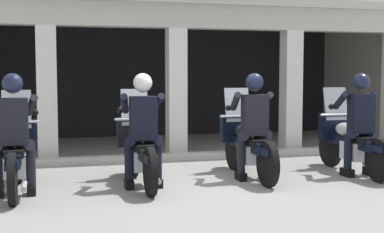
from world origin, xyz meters
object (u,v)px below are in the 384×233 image
Objects in this scene: police_officer_center_left at (143,120)px; police_officer_far_right at (360,115)px; motorcycle_far_left at (16,154)px; police_officer_far_left at (14,124)px; police_officer_center_right at (254,117)px; motorcycle_center_left at (140,149)px; motorcycle_far_right at (349,141)px; motorcycle_center_right at (247,144)px.

police_officer_center_left is 1.00× the size of police_officer_far_right.
motorcycle_far_left is 0.52m from police_officer_far_left.
motorcycle_far_left is 1.29× the size of police_officer_far_left.
police_officer_far_left is 1.00× the size of police_officer_center_right.
motorcycle_far_left is at bearing 158.61° from police_officer_center_right.
motorcycle_center_left is 0.52m from police_officer_center_left.
police_officer_center_left is at bearing 166.17° from motorcycle_far_right.
police_officer_far_left is at bearing 168.20° from motorcycle_center_right.
police_officer_far_left is 1.69m from police_officer_center_left.
motorcycle_far_right is (5.06, 0.32, -0.44)m from police_officer_far_left.
police_officer_far_right is at bearing -108.84° from motorcycle_far_right.
motorcycle_far_right is at bearing -9.50° from motorcycle_far_left.
motorcycle_center_left and motorcycle_far_right have the same top height.
motorcycle_center_right is 1.79m from police_officer_far_right.
police_officer_far_right is at bearing -9.50° from police_officer_far_left.
police_officer_far_right is (5.06, 0.03, 0.00)m from police_officer_far_left.
motorcycle_center_left and motorcycle_center_right have the same top height.
motorcycle_far_right is (1.69, 0.14, -0.44)m from police_officer_center_right.
motorcycle_center_right is 1.29× the size of police_officer_center_right.
motorcycle_center_left is 1.69m from motorcycle_center_right.
motorcycle_far_right is 1.29× the size of police_officer_far_right.
motorcycle_center_right and motorcycle_far_right have the same top height.
police_officer_center_right is 1.69m from police_officer_far_right.
motorcycle_far_right is 0.52m from police_officer_far_right.
police_officer_center_right reaches higher than motorcycle_center_left.
police_officer_center_left reaches higher than motorcycle_center_left.
police_officer_center_left is (1.69, 0.04, 0.00)m from police_officer_far_left.
police_officer_center_right is at bearing -11.73° from motorcycle_far_left.
motorcycle_center_left is (1.69, 0.32, -0.44)m from police_officer_far_left.
motorcycle_far_right is at bearing -6.29° from police_officer_far_left.
police_officer_far_right is at bearing -16.37° from motorcycle_center_left.
motorcycle_center_left is 3.41m from police_officer_far_right.
police_officer_far_left reaches higher than motorcycle_far_right.
police_officer_center_right reaches higher than motorcycle_far_left.
police_officer_center_right is 1.00× the size of police_officer_far_right.
police_officer_far_right is at bearing -33.71° from motorcycle_center_right.
motorcycle_center_right is (3.37, 0.46, -0.44)m from police_officer_far_left.
police_officer_center_right is 1.75m from motorcycle_far_right.
motorcycle_far_right is at bearing -11.56° from motorcycle_center_left.
motorcycle_center_left is 3.37m from motorcycle_far_right.
motorcycle_center_right is at bearing 2.51° from police_officer_center_left.
police_officer_far_left and police_officer_far_right have the same top height.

